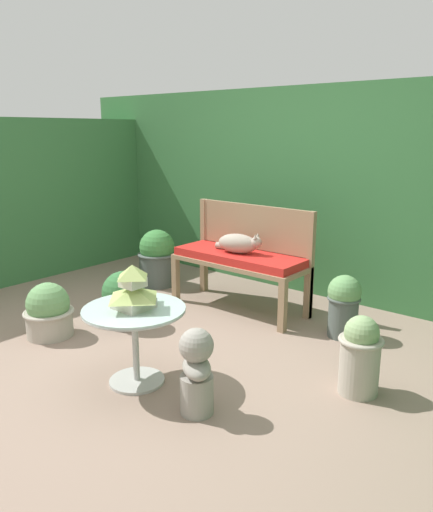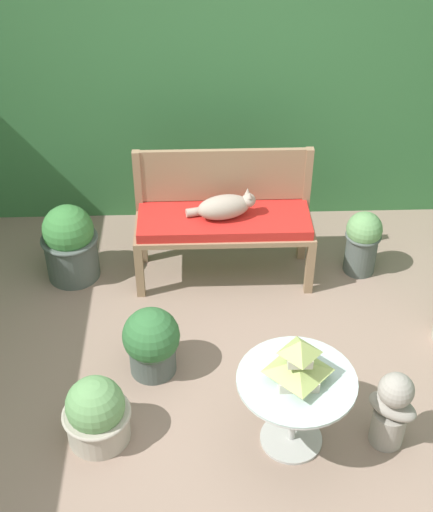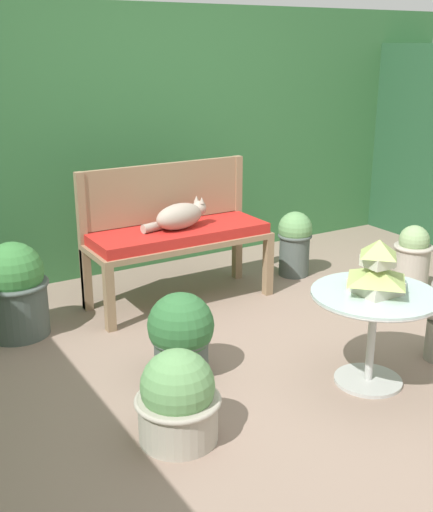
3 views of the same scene
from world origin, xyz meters
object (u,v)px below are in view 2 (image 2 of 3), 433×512
at_px(potted_plant_hedge_corner, 96,413).
at_px(pagoda_birdhouse, 299,363).
at_px(potted_plant_path_edge, 70,243).
at_px(potted_plant_bench_right, 363,241).
at_px(garden_bust, 392,409).
at_px(patio_table, 296,393).
at_px(garden_bench, 224,225).
at_px(potted_plant_table_near, 152,342).
at_px(cat, 224,207).

bearing_deg(potted_plant_hedge_corner, pagoda_birdhouse, -3.19).
relative_size(potted_plant_path_edge, potted_plant_bench_right, 1.18).
height_order(garden_bust, potted_plant_hedge_corner, garden_bust).
bearing_deg(patio_table, garden_bust, -1.94).
distance_m(garden_bench, potted_plant_path_edge, 1.17).
bearing_deg(potted_plant_path_edge, potted_plant_bench_right, -0.33).
bearing_deg(potted_plant_hedge_corner, garden_bench, 61.79).
bearing_deg(potted_plant_hedge_corner, potted_plant_path_edge, 102.44).
distance_m(garden_bench, potted_plant_hedge_corner, 1.74).
xyz_separation_m(garden_bust, potted_plant_hedge_corner, (-1.72, 0.08, -0.07)).
distance_m(pagoda_birdhouse, potted_plant_table_near, 1.12).
relative_size(cat, garden_bust, 0.94).
relative_size(pagoda_birdhouse, potted_plant_path_edge, 0.48).
height_order(cat, potted_plant_path_edge, cat).
relative_size(garden_bench, cat, 2.57).
height_order(pagoda_birdhouse, potted_plant_table_near, pagoda_birdhouse).
relative_size(garden_bench, pagoda_birdhouse, 4.46).
height_order(garden_bench, potted_plant_path_edge, potted_plant_path_edge).
distance_m(patio_table, pagoda_birdhouse, 0.24).
distance_m(cat, garden_bust, 1.86).
relative_size(garden_bench, garden_bust, 2.42).
bearing_deg(potted_plant_table_near, potted_plant_bench_right, 32.66).
xyz_separation_m(pagoda_birdhouse, potted_plant_table_near, (-0.85, 0.61, -0.41)).
xyz_separation_m(cat, potted_plant_path_edge, (-1.16, 0.05, -0.34)).
distance_m(garden_bench, garden_bust, 1.85).
distance_m(garden_bust, potted_plant_hedge_corner, 1.72).
distance_m(garden_bust, potted_plant_bench_right, 1.63).
bearing_deg(potted_plant_table_near, patio_table, -35.59).
distance_m(patio_table, garden_bust, 0.58).
xyz_separation_m(garden_bust, potted_plant_table_near, (-1.41, 0.63, -0.03)).
bearing_deg(potted_plant_bench_right, garden_bust, -95.26).
distance_m(garden_bench, potted_plant_table_near, 1.12).
relative_size(patio_table, garden_bust, 1.26).
bearing_deg(cat, potted_plant_bench_right, -10.26).
bearing_deg(cat, garden_bench, 88.03).
bearing_deg(cat, garden_bust, -72.81).
bearing_deg(garden_bust, potted_plant_path_edge, -179.96).
bearing_deg(cat, potted_plant_table_near, -130.43).
xyz_separation_m(patio_table, potted_plant_table_near, (-0.85, 0.61, -0.17)).
bearing_deg(garden_bust, patio_table, -143.39).
relative_size(garden_bench, potted_plant_table_near, 2.68).
bearing_deg(cat, potted_plant_path_edge, 164.78).
height_order(potted_plant_hedge_corner, potted_plant_table_near, potted_plant_table_near).
height_order(potted_plant_path_edge, potted_plant_table_near, potted_plant_path_edge).
xyz_separation_m(pagoda_birdhouse, garden_bust, (0.57, -0.02, -0.38)).
bearing_deg(pagoda_birdhouse, potted_plant_path_edge, 132.69).
distance_m(patio_table, potted_plant_path_edge, 2.21).
bearing_deg(patio_table, garden_bench, 102.18).
distance_m(pagoda_birdhouse, potted_plant_hedge_corner, 1.24).
bearing_deg(garden_bench, potted_plant_bench_right, 1.69).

